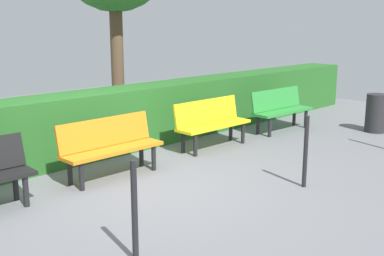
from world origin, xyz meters
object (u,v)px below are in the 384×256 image
bench_yellow (211,121)px  bench_orange (110,144)px  trash_bin (376,113)px  bench_green (280,108)px

bench_yellow → bench_orange: same height
trash_bin → bench_yellow: bearing=-25.3°
bench_green → bench_orange: 4.27m
bench_yellow → bench_orange: size_ratio=0.99×
bench_orange → trash_bin: size_ratio=2.00×
bench_yellow → bench_green: bearing=178.0°
bench_green → bench_orange: (4.27, -0.00, 0.00)m
bench_green → bench_orange: same height
bench_yellow → bench_orange: bearing=2.6°
bench_green → bench_yellow: size_ratio=0.99×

